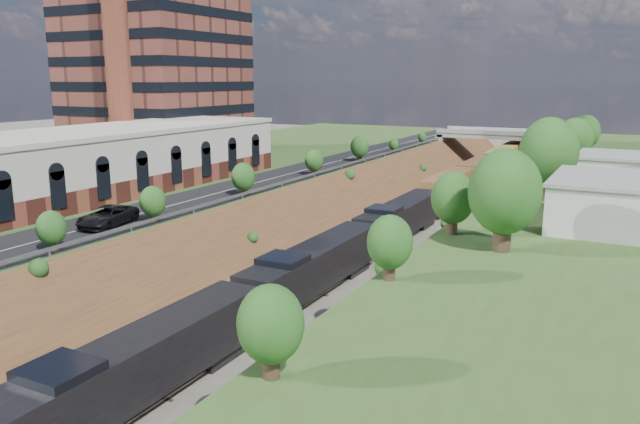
% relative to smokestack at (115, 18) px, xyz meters
% --- Properties ---
extents(platform_left, '(44.00, 180.00, 5.00)m').
position_rel_smokestack_xyz_m(platform_left, '(3.00, 4.00, -22.50)').
color(platform_left, '#3D5924').
rests_on(platform_left, ground).
extents(embankment_left, '(10.00, 180.00, 10.00)m').
position_rel_smokestack_xyz_m(embankment_left, '(25.00, 4.00, -25.00)').
color(embankment_left, brown).
rests_on(embankment_left, ground).
extents(embankment_right, '(10.00, 180.00, 10.00)m').
position_rel_smokestack_xyz_m(embankment_right, '(47.00, 4.00, -25.00)').
color(embankment_right, brown).
rests_on(embankment_right, ground).
extents(rail_left_track, '(1.58, 180.00, 0.18)m').
position_rel_smokestack_xyz_m(rail_left_track, '(33.40, 4.00, -24.91)').
color(rail_left_track, gray).
rests_on(rail_left_track, ground).
extents(rail_right_track, '(1.58, 180.00, 0.18)m').
position_rel_smokestack_xyz_m(rail_right_track, '(38.60, 4.00, -24.91)').
color(rail_right_track, gray).
rests_on(rail_right_track, ground).
extents(road, '(8.00, 180.00, 0.10)m').
position_rel_smokestack_xyz_m(road, '(20.50, 4.00, -19.95)').
color(road, black).
rests_on(road, platform_left).
extents(guardrail, '(0.10, 171.00, 0.70)m').
position_rel_smokestack_xyz_m(guardrail, '(24.60, 3.80, -19.45)').
color(guardrail, '#99999E').
rests_on(guardrail, platform_left).
extents(commercial_building, '(14.30, 62.30, 7.00)m').
position_rel_smokestack_xyz_m(commercial_building, '(8.00, -18.00, -16.49)').
color(commercial_building, brown).
rests_on(commercial_building, platform_left).
extents(smokestack, '(3.20, 3.20, 40.00)m').
position_rel_smokestack_xyz_m(smokestack, '(0.00, 0.00, 0.00)').
color(smokestack, brown).
rests_on(smokestack, platform_left).
extents(overpass, '(24.50, 8.30, 7.40)m').
position_rel_smokestack_xyz_m(overpass, '(36.00, 66.00, -20.08)').
color(overpass, gray).
rests_on(overpass, ground).
extents(white_building_near, '(9.00, 12.00, 4.00)m').
position_rel_smokestack_xyz_m(white_building_near, '(59.50, -4.00, -18.00)').
color(white_building_near, silver).
rests_on(white_building_near, platform_right).
extents(white_building_far, '(8.00, 10.00, 3.60)m').
position_rel_smokestack_xyz_m(white_building_far, '(59.00, 18.00, -18.20)').
color(white_building_far, silver).
rests_on(white_building_far, platform_right).
extents(tree_right_large, '(5.25, 5.25, 7.61)m').
position_rel_smokestack_xyz_m(tree_right_large, '(53.00, -16.00, -15.62)').
color(tree_right_large, '#473323').
rests_on(tree_right_large, platform_right).
extents(freight_train, '(3.20, 145.73, 4.74)m').
position_rel_smokestack_xyz_m(freight_train, '(38.60, 27.21, -22.31)').
color(freight_train, black).
rests_on(freight_train, ground).
extents(suv, '(3.89, 6.52, 1.70)m').
position_rel_smokestack_xyz_m(suv, '(21.46, -23.86, -19.05)').
color(suv, black).
rests_on(suv, road).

